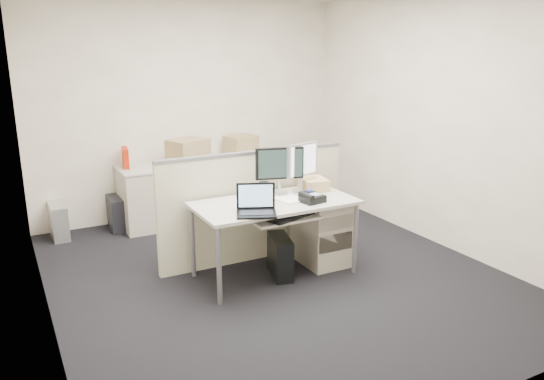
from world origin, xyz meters
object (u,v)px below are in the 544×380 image
laptop (256,201)px  desk_phone (312,199)px  desk (275,208)px  monitor_main (280,171)px

laptop → desk_phone: bearing=32.9°
desk_phone → desk: bearing=140.7°
desk → monitor_main: (0.15, 0.18, 0.30)m
desk → desk_phone: desk_phone is taller
laptop → desk_phone: 0.64m
desk → laptop: 0.47m
laptop → desk: bearing=64.4°
desk → desk_phone: (0.30, -0.18, 0.10)m
laptop → desk_phone: (0.63, 0.10, -0.09)m
desk → monitor_main: monitor_main is taller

